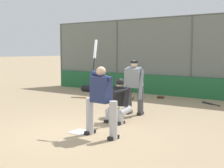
{
  "coord_description": "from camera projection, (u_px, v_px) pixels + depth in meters",
  "views": [
    {
      "loc": [
        -4.68,
        5.33,
        1.88
      ],
      "look_at": [
        -0.19,
        -1.0,
        1.05
      ],
      "focal_mm": 50.0,
      "sensor_mm": 36.0,
      "label": 1
    }
  ],
  "objects": [
    {
      "name": "batter_at_plate",
      "position": [
        101.0,
        99.0,
        6.77
      ],
      "size": [
        0.98,
        0.69,
        2.14
      ],
      "rotation": [
        0.0,
        0.0,
        -0.08
      ],
      "color": "#B7B7BC",
      "rests_on": "ground_plane"
    },
    {
      "name": "equipment_bag_dugout_side",
      "position": [
        92.0,
        89.0,
        14.27
      ],
      "size": [
        1.26,
        0.29,
        0.29
      ],
      "color": "black",
      "rests_on": "ground_plane"
    },
    {
      "name": "fielding_glove_on_dirt",
      "position": [
        161.0,
        97.0,
        12.36
      ],
      "size": [
        0.29,
        0.22,
        0.11
      ],
      "color": "#56331E",
      "rests_on": "ground_plane"
    },
    {
      "name": "spare_bat_near_backstop",
      "position": [
        209.0,
        103.0,
        11.0
      ],
      "size": [
        0.78,
        0.48,
        0.07
      ],
      "rotation": [
        0.0,
        0.0,
        5.76
      ],
      "color": "black",
      "rests_on": "ground_plane"
    },
    {
      "name": "spare_bat_by_padding",
      "position": [
        85.0,
        97.0,
        12.37
      ],
      "size": [
        0.78,
        0.44,
        0.07
      ],
      "rotation": [
        0.0,
        0.0,
        3.62
      ],
      "color": "black",
      "rests_on": "ground_plane"
    },
    {
      "name": "home_plate_marker",
      "position": [
        81.0,
        132.0,
        7.22
      ],
      "size": [
        0.43,
        0.43,
        0.01
      ],
      "primitive_type": "cube",
      "color": "white",
      "rests_on": "ground_plane"
    },
    {
      "name": "ground_plane",
      "position": [
        81.0,
        132.0,
        7.22
      ],
      "size": [
        160.0,
        160.0,
        0.0
      ],
      "primitive_type": "plane",
      "color": "tan"
    },
    {
      "name": "catcher_behind_plate",
      "position": [
        118.0,
        100.0,
        8.17
      ],
      "size": [
        0.61,
        0.72,
        1.16
      ],
      "rotation": [
        0.0,
        0.0,
        -0.03
      ],
      "color": "#B7B7BC",
      "rests_on": "ground_plane"
    },
    {
      "name": "padding_wall",
      "position": [
        190.0,
        87.0,
        12.6
      ],
      "size": [
        14.25,
        0.18,
        0.83
      ],
      "primitive_type": "cube",
      "color": "#236638",
      "rests_on": "ground_plane"
    },
    {
      "name": "spare_bat_third_base_side",
      "position": [
        133.0,
        98.0,
        12.29
      ],
      "size": [
        0.46,
        0.81,
        0.07
      ],
      "rotation": [
        0.0,
        0.0,
        5.2
      ],
      "color": "black",
      "rests_on": "ground_plane"
    },
    {
      "name": "backstop_fence",
      "position": [
        191.0,
        54.0,
        12.54
      ],
      "size": [
        14.63,
        0.08,
        3.31
      ],
      "color": "#515651",
      "rests_on": "ground_plane"
    },
    {
      "name": "bleachers_beyond",
      "position": [
        177.0,
        81.0,
        15.31
      ],
      "size": [
        10.18,
        1.95,
        1.16
      ],
      "color": "slate",
      "rests_on": "ground_plane"
    },
    {
      "name": "umpire_home",
      "position": [
        134.0,
        86.0,
        9.14
      ],
      "size": [
        0.65,
        0.43,
        1.6
      ],
      "rotation": [
        0.0,
        0.0,
        0.1
      ],
      "color": "#4C4C51",
      "rests_on": "ground_plane"
    }
  ]
}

